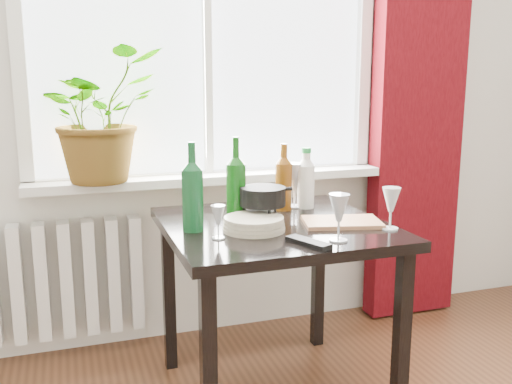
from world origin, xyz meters
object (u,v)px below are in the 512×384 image
object	(u,v)px
bottle_amber	(284,176)
wineglass_back_left	(236,192)
tv_remote	(308,243)
wineglass_back_center	(294,185)
table	(274,245)
wine_bottle_right	(236,178)
wineglass_front_right	(339,217)
cleaning_bottle	(306,178)
wineglass_front_left	(218,222)
plate_stack	(254,224)
cutting_board	(342,222)
radiator	(54,280)
fondue_pot	(263,205)
potted_plant	(99,115)
wineglass_far_right	(391,208)
wine_bottle_left	(192,186)

from	to	relation	value
bottle_amber	wineglass_back_left	xyz separation A→B (m)	(-0.21, 0.03, -0.06)
tv_remote	wineglass_back_center	bearing A→B (deg)	49.00
bottle_amber	table	bearing A→B (deg)	-119.92
wine_bottle_right	wineglass_front_right	world-z (taller)	wine_bottle_right
cleaning_bottle	wineglass_front_left	bearing A→B (deg)	-144.21
table	bottle_amber	size ratio (longest dim) A/B	2.88
plate_stack	cutting_board	xyz separation A→B (m)	(0.36, -0.02, -0.02)
wineglass_front_right	cleaning_bottle	bearing A→B (deg)	79.08
wineglass_front_left	radiator	bearing A→B (deg)	126.71
plate_stack	fondue_pot	xyz separation A→B (m)	(0.07, 0.11, 0.05)
wineglass_back_center	wineglass_front_left	size ratio (longest dim) A/B	1.64
potted_plant	plate_stack	bearing A→B (deg)	-52.18
wineglass_back_center	fondue_pot	distance (m)	0.30
bottle_amber	wineglass_front_right	xyz separation A→B (m)	(0.01, -0.51, -0.06)
table	potted_plant	bearing A→B (deg)	137.69
radiator	wineglass_far_right	size ratio (longest dim) A/B	4.84
potted_plant	bottle_amber	bearing A→B (deg)	-26.27
wine_bottle_left	cutting_board	bearing A→B (deg)	-9.21
potted_plant	wineglass_far_right	bearing A→B (deg)	-38.59
wineglass_back_center	cutting_board	size ratio (longest dim) A/B	0.68
wineglass_back_left	cleaning_bottle	bearing A→B (deg)	-4.29
wine_bottle_left	bottle_amber	size ratio (longest dim) A/B	1.15
fondue_pot	wine_bottle_left	bearing A→B (deg)	-164.05
wineglass_back_center	plate_stack	bearing A→B (deg)	-132.87
cleaning_bottle	radiator	bearing A→B (deg)	158.28
cleaning_bottle	tv_remote	world-z (taller)	cleaning_bottle
potted_plant	tv_remote	distance (m)	1.15
table	cutting_board	xyz separation A→B (m)	(0.24, -0.10, 0.10)
potted_plant	wineglass_far_right	world-z (taller)	potted_plant
radiator	cleaning_bottle	xyz separation A→B (m)	(1.07, -0.43, 0.49)
fondue_pot	wineglass_back_left	bearing A→B (deg)	112.91
potted_plant	wineglass_back_center	world-z (taller)	potted_plant
radiator	wineglass_far_right	xyz separation A→B (m)	(1.23, -0.86, 0.44)
wine_bottle_left	radiator	bearing A→B (deg)	129.13
wineglass_far_right	wineglass_back_center	world-z (taller)	wineglass_back_center
cutting_board	table	bearing A→B (deg)	156.78
cleaning_bottle	wine_bottle_left	bearing A→B (deg)	-158.66
cleaning_bottle	wineglass_front_left	xyz separation A→B (m)	(-0.49, -0.35, -0.07)
wine_bottle_right	wineglass_front_left	xyz separation A→B (m)	(-0.14, -0.24, -0.11)
potted_plant	tv_remote	size ratio (longest dim) A/B	3.37
wine_bottle_left	wineglass_front_right	world-z (taller)	wine_bottle_left
wineglass_back_center	bottle_amber	bearing A→B (deg)	-152.95
wine_bottle_left	wineglass_back_left	size ratio (longest dim) A/B	2.00
fondue_pot	cutting_board	bearing A→B (deg)	-15.91
radiator	wineglass_back_left	size ratio (longest dim) A/B	4.72
table	wine_bottle_left	world-z (taller)	wine_bottle_left
table	wine_bottle_left	bearing A→B (deg)	-178.09
potted_plant	wineglass_back_center	size ratio (longest dim) A/B	2.92
bottle_amber	wineglass_far_right	bearing A→B (deg)	-58.67
wineglass_far_right	wineglass_back_center	distance (m)	0.50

